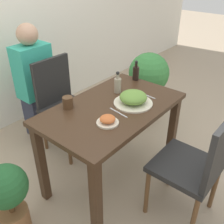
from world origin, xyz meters
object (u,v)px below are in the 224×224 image
(chair_far, at_px, (62,101))
(sauce_bottle, at_px, (118,84))
(food_plate, at_px, (133,98))
(drink_cup, at_px, (68,102))
(person_figure, at_px, (35,83))
(potted_plant_left, at_px, (8,197))
(chair_near, at_px, (198,164))
(condiment_bottle, at_px, (136,72))
(side_plate, at_px, (108,120))
(potted_plant_right, at_px, (148,78))

(chair_far, height_order, sauce_bottle, sauce_bottle)
(food_plate, xyz_separation_m, drink_cup, (-0.35, 0.33, -0.00))
(sauce_bottle, relative_size, person_figure, 0.15)
(food_plate, height_order, potted_plant_left, food_plate)
(chair_far, relative_size, food_plate, 3.08)
(chair_near, height_order, condiment_bottle, condiment_bottle)
(side_plate, distance_m, potted_plant_right, 1.29)
(chair_far, relative_size, side_plate, 6.01)
(drink_cup, bearing_deg, potted_plant_right, 3.78)
(chair_far, bearing_deg, food_plate, -86.21)
(chair_near, xyz_separation_m, chair_far, (0.00, 1.35, 0.00))
(chair_near, height_order, chair_far, same)
(potted_plant_right, xyz_separation_m, person_figure, (-0.94, 0.74, 0.04))
(condiment_bottle, bearing_deg, sauce_bottle, -173.95)
(side_plate, bearing_deg, chair_far, 71.13)
(condiment_bottle, bearing_deg, person_figure, 115.68)
(chair_near, xyz_separation_m, potted_plant_left, (-0.90, 0.86, -0.15))
(side_plate, relative_size, condiment_bottle, 0.83)
(condiment_bottle, bearing_deg, drink_cup, 173.21)
(drink_cup, bearing_deg, chair_far, 56.09)
(person_figure, bearing_deg, side_plate, -102.47)
(chair_near, height_order, potted_plant_left, chair_near)
(chair_near, relative_size, chair_far, 1.00)
(chair_far, distance_m, condiment_bottle, 0.74)
(chair_far, height_order, food_plate, chair_far)
(person_figure, bearing_deg, food_plate, -86.82)
(food_plate, xyz_separation_m, sauce_bottle, (0.08, 0.21, 0.02))
(food_plate, bearing_deg, side_plate, -175.33)
(drink_cup, bearing_deg, potted_plant_left, -175.39)
(chair_near, distance_m, condiment_bottle, 0.97)
(chair_near, bearing_deg, food_plate, -95.41)
(food_plate, xyz_separation_m, person_figure, (-0.06, 1.15, -0.19))
(chair_far, relative_size, sauce_bottle, 5.00)
(food_plate, xyz_separation_m, potted_plant_left, (-0.95, 0.28, -0.42))
(food_plate, bearing_deg, potted_plant_right, 25.15)
(chair_far, relative_size, potted_plant_right, 1.11)
(side_plate, xyz_separation_m, condiment_bottle, (0.70, 0.27, 0.04))
(sauce_bottle, distance_m, potted_plant_left, 1.13)
(chair_near, xyz_separation_m, condiment_bottle, (0.43, 0.82, 0.29))
(condiment_bottle, relative_size, potted_plant_right, 0.22)
(chair_near, height_order, potted_plant_right, chair_near)
(potted_plant_right, bearing_deg, chair_far, 158.43)
(sauce_bottle, xyz_separation_m, condiment_bottle, (0.30, 0.03, 0.00))
(sauce_bottle, height_order, condiment_bottle, same)
(potted_plant_left, relative_size, potted_plant_right, 0.73)
(potted_plant_left, bearing_deg, potted_plant_right, 4.06)
(food_plate, relative_size, sauce_bottle, 1.63)
(drink_cup, relative_size, person_figure, 0.07)
(chair_far, distance_m, sauce_bottle, 0.65)
(side_plate, xyz_separation_m, drink_cup, (-0.03, 0.36, 0.02))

